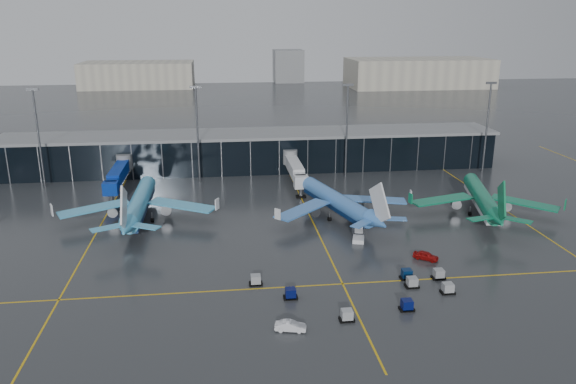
{
  "coord_description": "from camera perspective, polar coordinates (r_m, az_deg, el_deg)",
  "views": [
    {
      "loc": [
        -9.23,
        -97.13,
        41.58
      ],
      "look_at": [
        5.0,
        18.0,
        6.0
      ],
      "focal_mm": 35.0,
      "sensor_mm": 36.0,
      "label": 1
    }
  ],
  "objects": [
    {
      "name": "airliner_aer_lingus",
      "position": [
        131.86,
        19.18,
        0.37
      ],
      "size": [
        42.2,
        45.53,
        11.76
      ],
      "primitive_type": null,
      "rotation": [
        0.0,
        0.0,
        -0.26
      ],
      "color": "#0D714C",
      "rests_on": "ground"
    },
    {
      "name": "jet_bridges",
      "position": [
        147.2,
        -16.9,
        1.73
      ],
      "size": [
        94.0,
        27.5,
        7.2
      ],
      "color": "#595B60",
      "rests_on": "ground"
    },
    {
      "name": "airliner_klm_near",
      "position": [
        122.81,
        4.97,
        0.07
      ],
      "size": [
        42.74,
        45.9,
        11.7
      ],
      "primitive_type": null,
      "rotation": [
        0.0,
        0.0,
        0.28
      ],
      "color": "#3C76C5",
      "rests_on": "ground"
    },
    {
      "name": "flood_masts",
      "position": [
        150.41,
        -1.5,
        6.41
      ],
      "size": [
        203.0,
        0.5,
        25.5
      ],
      "color": "#595B60",
      "rests_on": "ground"
    },
    {
      "name": "taxi_lines",
      "position": [
        117.07,
        2.88,
        -3.77
      ],
      "size": [
        220.0,
        120.0,
        0.02
      ],
      "color": "gold",
      "rests_on": "ground"
    },
    {
      "name": "airliner_arkefly",
      "position": [
        124.72,
        -14.94,
        -0.05
      ],
      "size": [
        35.43,
        40.25,
        12.27
      ],
      "primitive_type": null,
      "rotation": [
        0.0,
        0.0,
        -0.01
      ],
      "color": "#40A5D4",
      "rests_on": "ground"
    },
    {
      "name": "service_van_white",
      "position": [
        80.48,
        0.25,
        -13.46
      ],
      "size": [
        4.61,
        2.4,
        1.44
      ],
      "primitive_type": "imported",
      "rotation": [
        0.0,
        0.0,
        1.36
      ],
      "color": "silver",
      "rests_on": "ground"
    },
    {
      "name": "distant_hangars",
      "position": [
        373.39,
        2.15,
        12.0
      ],
      "size": [
        260.0,
        71.0,
        22.0
      ],
      "color": "#B2AD99",
      "rests_on": "ground"
    },
    {
      "name": "mobile_airstair",
      "position": [
        111.21,
        7.18,
        -4.62
      ],
      "size": [
        3.0,
        3.68,
        3.45
      ],
      "rotation": [
        0.0,
        0.0,
        -0.28
      ],
      "color": "silver",
      "rests_on": "ground"
    },
    {
      "name": "baggage_carts",
      "position": [
        91.4,
        8.95,
        -9.7
      ],
      "size": [
        32.82,
        14.6,
        1.7
      ],
      "color": "black",
      "rests_on": "ground"
    },
    {
      "name": "ground",
      "position": [
        106.06,
        -1.5,
        -6.04
      ],
      "size": [
        600.0,
        600.0,
        0.0
      ],
      "primitive_type": "plane",
      "color": "#282B2D",
      "rests_on": "ground"
    },
    {
      "name": "service_van_red",
      "position": [
        105.18,
        13.82,
        -6.3
      ],
      "size": [
        4.71,
        4.25,
        1.55
      ],
      "primitive_type": "imported",
      "rotation": [
        0.0,
        0.0,
        0.9
      ],
      "color": "maroon",
      "rests_on": "ground"
    },
    {
      "name": "terminal_pier",
      "position": [
        163.45,
        -3.64,
        4.24
      ],
      "size": [
        142.0,
        17.0,
        10.7
      ],
      "color": "black",
      "rests_on": "ground"
    }
  ]
}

